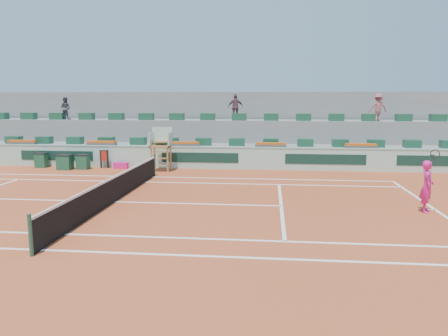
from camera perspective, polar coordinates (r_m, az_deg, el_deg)
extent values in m
plane|color=#A5401F|center=(17.42, -14.12, -4.31)|extent=(90.00, 90.00, 0.00)
cube|color=gray|center=(27.46, -6.53, 1.97)|extent=(36.00, 4.00, 1.20)
cube|color=gray|center=(28.94, -5.87, 3.73)|extent=(36.00, 2.40, 2.60)
cube|color=gray|center=(30.44, -5.28, 5.69)|extent=(36.00, 0.40, 4.40)
cube|color=#EB1E87|center=(25.64, -13.32, 0.33)|extent=(0.80, 0.36, 0.36)
imported|color=#444550|center=(30.72, -20.02, 7.35)|extent=(0.76, 0.62, 1.48)
imported|color=#674550|center=(27.83, 1.52, 7.96)|extent=(1.04, 0.61, 1.66)
imported|color=#A2515D|center=(28.17, 19.47, 7.48)|extent=(1.16, 0.76, 1.68)
cube|color=white|center=(17.43, 25.89, -4.94)|extent=(0.12, 10.97, 0.01)
cube|color=white|center=(12.62, -22.78, -9.84)|extent=(23.77, 0.12, 0.01)
cube|color=white|center=(22.54, -9.36, -1.15)|extent=(23.77, 0.12, 0.01)
cube|color=white|center=(13.77, -20.03, -8.12)|extent=(23.77, 0.12, 0.01)
cube|color=white|center=(21.25, -10.33, -1.80)|extent=(23.77, 0.12, 0.01)
cube|color=white|center=(16.39, 7.48, -4.94)|extent=(0.12, 8.23, 0.01)
cube|color=white|center=(17.42, -14.12, -4.30)|extent=(12.80, 0.12, 0.01)
cube|color=white|center=(17.38, 25.42, -4.94)|extent=(0.30, 0.12, 0.01)
cube|color=black|center=(17.33, -14.18, -2.83)|extent=(0.03, 11.87, 0.92)
cube|color=white|center=(17.23, -14.24, -1.22)|extent=(0.06, 11.87, 0.07)
cylinder|color=#214D34|center=(12.08, -23.97, -8.03)|extent=(0.10, 0.10, 1.10)
cylinder|color=#214D34|center=(22.88, -9.10, 0.39)|extent=(0.10, 0.10, 1.10)
cube|color=#A7D2BE|center=(25.34, -7.60, 1.36)|extent=(36.00, 0.30, 1.20)
cube|color=gray|center=(25.26, -7.63, 2.78)|extent=(36.00, 0.34, 0.06)
cube|color=#123328|center=(27.44, -21.00, 1.53)|extent=(4.40, 0.02, 0.56)
cube|color=#123328|center=(24.78, -3.19, 1.37)|extent=(4.40, 0.02, 0.56)
cube|color=#123328|center=(24.66, 13.09, 1.11)|extent=(4.40, 0.02, 0.56)
cube|color=#123328|center=(26.09, 26.28, 0.84)|extent=(4.40, 0.02, 0.56)
cube|color=#9F723C|center=(24.05, -9.46, 1.09)|extent=(0.08, 0.08, 1.35)
cube|color=#9F723C|center=(23.82, -7.37, 1.07)|extent=(0.08, 0.08, 1.35)
cube|color=#9F723C|center=(24.72, -9.03, 1.31)|extent=(0.08, 0.08, 1.35)
cube|color=#9F723C|center=(24.50, -6.99, 1.29)|extent=(0.08, 0.08, 1.35)
cube|color=#9F723C|center=(24.18, -8.25, 2.87)|extent=(1.10, 0.90, 0.08)
cube|color=#A7D2BE|center=(24.50, -8.06, 4.15)|extent=(1.10, 0.08, 1.00)
cube|color=#A7D2BE|center=(24.28, -9.46, 3.72)|extent=(0.06, 0.90, 0.80)
cube|color=#A7D2BE|center=(24.02, -7.07, 3.72)|extent=(0.06, 0.90, 0.80)
cube|color=#9F723C|center=(24.25, -8.21, 3.46)|extent=(0.80, 0.60, 0.08)
cube|color=#9F723C|center=(23.98, -8.40, 0.31)|extent=(0.90, 0.08, 0.06)
cube|color=#9F723C|center=(23.92, -8.42, 1.26)|extent=(0.90, 0.08, 0.06)
cube|color=#9F723C|center=(23.88, -8.44, 2.09)|extent=(0.90, 0.08, 0.06)
cube|color=#194C31|center=(30.35, -25.75, 3.36)|extent=(0.90, 0.60, 0.44)
cube|color=#194C31|center=(29.35, -22.42, 3.41)|extent=(0.90, 0.60, 0.44)
cube|color=#194C31|center=(28.45, -18.86, 3.45)|extent=(0.90, 0.60, 0.44)
cube|color=#194C31|center=(27.67, -15.10, 3.48)|extent=(0.90, 0.60, 0.44)
cube|color=#194C31|center=(27.02, -11.13, 3.49)|extent=(0.90, 0.60, 0.44)
cube|color=#194C31|center=(26.50, -6.98, 3.49)|extent=(0.90, 0.60, 0.44)
cube|color=#194C31|center=(26.12, -2.69, 3.47)|extent=(0.90, 0.60, 0.44)
cube|color=#194C31|center=(25.90, 1.69, 3.43)|extent=(0.90, 0.60, 0.44)
cube|color=#194C31|center=(25.83, 6.13, 3.36)|extent=(0.90, 0.60, 0.44)
cube|color=#194C31|center=(25.91, 10.56, 3.28)|extent=(0.90, 0.60, 0.44)
cube|color=#194C31|center=(26.14, 14.94, 3.18)|extent=(0.90, 0.60, 0.44)
cube|color=#194C31|center=(26.53, 19.22, 3.06)|extent=(0.90, 0.60, 0.44)
cube|color=#194C31|center=(27.06, 23.35, 2.93)|extent=(0.90, 0.60, 0.44)
cube|color=#194C31|center=(32.94, -27.16, 6.08)|extent=(0.90, 0.60, 0.44)
cube|color=#194C31|center=(31.89, -24.13, 6.22)|extent=(0.90, 0.60, 0.44)
cube|color=#194C31|center=(30.94, -20.90, 6.35)|extent=(0.90, 0.60, 0.44)
cube|color=#194C31|center=(30.09, -17.48, 6.47)|extent=(0.90, 0.60, 0.44)
cube|color=#194C31|center=(29.36, -13.88, 6.56)|extent=(0.90, 0.60, 0.44)
cube|color=#194C31|center=(28.74, -10.10, 6.64)|extent=(0.90, 0.60, 0.44)
cube|color=#194C31|center=(28.26, -6.17, 6.69)|extent=(0.90, 0.60, 0.44)
cube|color=#194C31|center=(27.91, -2.12, 6.71)|extent=(0.90, 0.60, 0.44)
cube|color=#194C31|center=(27.69, 2.00, 6.69)|extent=(0.90, 0.60, 0.44)
cube|color=#194C31|center=(27.63, 6.17, 6.64)|extent=(0.90, 0.60, 0.44)
cube|color=#194C31|center=(27.70, 10.34, 6.55)|extent=(0.90, 0.60, 0.44)
cube|color=#194C31|center=(27.92, 14.46, 6.43)|extent=(0.90, 0.60, 0.44)
cube|color=#194C31|center=(28.28, 18.49, 6.28)|extent=(0.90, 0.60, 0.44)
cube|color=#194C31|center=(28.78, 22.40, 6.11)|extent=(0.90, 0.60, 0.44)
cube|color=#194C31|center=(29.40, 26.16, 5.91)|extent=(0.90, 0.60, 0.44)
cube|color=#505050|center=(29.16, -24.87, 2.94)|extent=(1.80, 0.36, 0.16)
cube|color=#DA5312|center=(29.15, -24.89, 3.22)|extent=(1.70, 0.32, 0.12)
cube|color=#505050|center=(26.94, -15.69, 3.01)|extent=(1.80, 0.36, 0.16)
cube|color=#DA5312|center=(26.93, -15.70, 3.31)|extent=(1.70, 0.32, 0.12)
cube|color=#505050|center=(25.53, -5.19, 3.00)|extent=(1.80, 0.36, 0.16)
cube|color=#DA5312|center=(25.51, -5.19, 3.31)|extent=(1.70, 0.32, 0.12)
cube|color=#505050|center=(25.04, 6.12, 2.87)|extent=(1.80, 0.36, 0.16)
cube|color=#DA5312|center=(25.03, 6.13, 3.19)|extent=(1.70, 0.32, 0.12)
cube|color=#505050|center=(25.55, 17.42, 2.63)|extent=(1.80, 0.36, 0.16)
cube|color=#DA5312|center=(25.54, 17.43, 2.94)|extent=(1.70, 0.32, 0.12)
cube|color=#194C31|center=(25.95, -17.93, 0.73)|extent=(0.64, 0.55, 0.80)
cube|color=black|center=(25.89, -17.98, 1.65)|extent=(0.67, 0.58, 0.04)
cube|color=#194C31|center=(26.14, -20.05, 0.68)|extent=(0.76, 0.65, 0.80)
cube|color=black|center=(26.09, -20.10, 1.60)|extent=(0.80, 0.70, 0.04)
cube|color=#194C31|center=(27.48, -22.75, 0.91)|extent=(0.61, 0.53, 0.80)
cube|color=black|center=(27.43, -22.80, 1.78)|extent=(0.65, 0.56, 0.04)
cube|color=black|center=(26.09, -15.77, 1.10)|extent=(0.09, 0.09, 1.00)
cube|color=black|center=(25.94, -14.95, 1.09)|extent=(0.09, 0.09, 1.00)
cube|color=black|center=(25.96, -15.41, 2.19)|extent=(0.52, 0.07, 0.06)
cube|color=red|center=(25.97, -15.40, 1.52)|extent=(0.38, 0.03, 0.56)
imported|color=#EB1E87|center=(16.80, 24.98, -2.20)|extent=(0.57, 0.75, 1.83)
cylinder|color=black|center=(16.35, 25.58, 1.51)|extent=(0.03, 0.35, 0.09)
torus|color=black|center=(16.13, 25.86, 1.66)|extent=(0.31, 0.08, 0.31)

